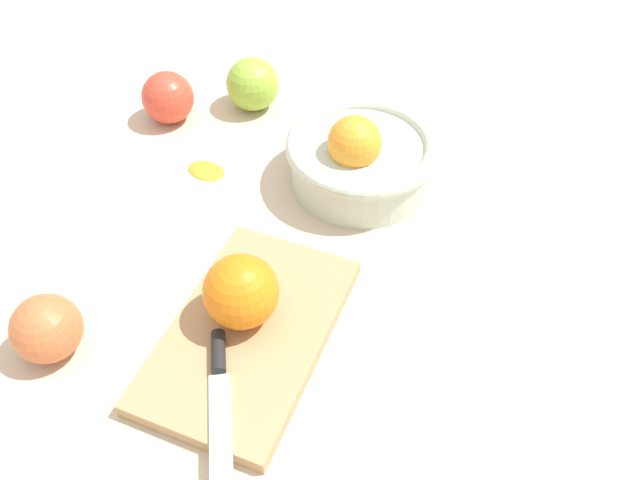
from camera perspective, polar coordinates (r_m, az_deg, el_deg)
The scene contains 9 objects.
ground_plane at distance 0.80m, azimuth -6.75°, elevation 2.48°, with size 2.40×2.40×0.00m, color beige.
bowl at distance 0.81m, azimuth 3.61°, elevation 7.25°, with size 0.19×0.19×0.10m.
cutting_board at distance 0.67m, azimuth -6.20°, elevation -8.11°, with size 0.25×0.15×0.02m, color tan.
orange_on_board at distance 0.64m, azimuth -6.92°, elevation -4.51°, with size 0.08×0.08×0.08m, color orange.
knife at distance 0.63m, azimuth -8.80°, elevation -12.28°, with size 0.14×0.09×0.01m.
apple_front_left at distance 0.94m, azimuth -5.92°, elevation 13.40°, with size 0.07×0.07×0.07m, color #8EB738.
apple_front_right at distance 0.69m, azimuth -22.80°, elevation -7.15°, with size 0.07×0.07×0.07m, color #CC6638.
apple_front_left_2 at distance 0.94m, azimuth -13.17°, elevation 12.04°, with size 0.07×0.07×0.07m, color #D6422D.
citrus_peel at distance 0.86m, azimuth -9.96°, elevation 6.16°, with size 0.05×0.04×0.01m, color orange.
Camera 1 is at (0.48, 0.32, 0.55)m, focal length 36.59 mm.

